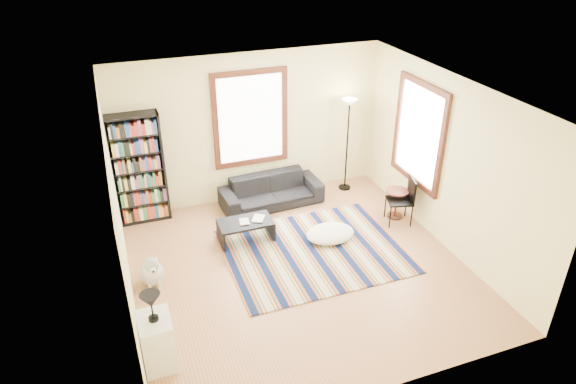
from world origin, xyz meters
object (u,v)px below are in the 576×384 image
object	(u,v)px
sofa	(271,191)
coffee_table	(246,231)
floor_cushion	(330,233)
folding_chair	(399,201)
bookshelf	(138,169)
dog	(151,267)
side_table	(396,204)
floor_lamp	(347,145)
white_cabinet	(157,342)

from	to	relation	value
sofa	coffee_table	size ratio (longest dim) A/B	2.11
floor_cushion	folding_chair	distance (m)	1.40
bookshelf	dog	size ratio (longest dim) A/B	3.56
dog	side_table	bearing A→B (deg)	3.76
coffee_table	dog	size ratio (longest dim) A/B	1.60
floor_cushion	dog	distance (m)	2.99
floor_lamp	folding_chair	distance (m)	1.60
coffee_table	floor_cushion	bearing A→B (deg)	-19.16
coffee_table	folding_chair	size ratio (longest dim) A/B	1.05
sofa	floor_cushion	distance (m)	1.58
dog	coffee_table	bearing A→B (deg)	19.35
bookshelf	folding_chair	size ratio (longest dim) A/B	2.33
bookshelf	folding_chair	bearing A→B (deg)	-21.36
coffee_table	floor_cushion	distance (m)	1.43
floor_cushion	dog	world-z (taller)	dog
side_table	dog	size ratio (longest dim) A/B	0.96
floor_cushion	floor_lamp	bearing A→B (deg)	56.66
sofa	side_table	xyz separation A→B (m)	(1.96, -1.22, -0.01)
bookshelf	folding_chair	world-z (taller)	bookshelf
bookshelf	floor_lamp	xyz separation A→B (m)	(3.90, -0.17, -0.07)
floor_lamp	folding_chair	bearing A→B (deg)	-77.58
sofa	coffee_table	bearing A→B (deg)	-131.34
coffee_table	white_cabinet	distance (m)	2.85
folding_chair	coffee_table	bearing A→B (deg)	-172.04
folding_chair	side_table	bearing A→B (deg)	89.60
side_table	folding_chair	world-z (taller)	folding_chair
sofa	white_cabinet	distance (m)	4.12
bookshelf	dog	bearing A→B (deg)	-93.16
floor_lamp	folding_chair	world-z (taller)	floor_lamp
bookshelf	coffee_table	world-z (taller)	bookshelf
side_table	dog	bearing A→B (deg)	-174.72
coffee_table	folding_chair	xyz separation A→B (m)	(2.71, -0.39, 0.25)
coffee_table	floor_lamp	size ratio (longest dim) A/B	0.48
bookshelf	coffee_table	bearing A→B (deg)	-39.78
coffee_table	floor_lamp	distance (m)	2.73
floor_lamp	white_cabinet	bearing A→B (deg)	-140.97
coffee_table	sofa	bearing A→B (deg)	51.66
dog	white_cabinet	bearing A→B (deg)	-95.58
floor_lamp	folding_chair	size ratio (longest dim) A/B	2.16
coffee_table	folding_chair	world-z (taller)	folding_chair
bookshelf	floor_lamp	distance (m)	3.91
folding_chair	white_cabinet	xyz separation A→B (m)	(-4.45, -1.86, -0.08)
sofa	coffee_table	xyz separation A→B (m)	(-0.79, -1.00, -0.10)
coffee_table	dog	world-z (taller)	dog
floor_cushion	bookshelf	bearing A→B (deg)	148.83
bookshelf	coffee_table	xyz separation A→B (m)	(1.53, -1.27, -0.82)
sofa	folding_chair	size ratio (longest dim) A/B	2.20
folding_chair	dog	distance (m)	4.34
folding_chair	dog	world-z (taller)	folding_chair
floor_cushion	side_table	xyz separation A→B (m)	(1.41, 0.25, 0.17)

